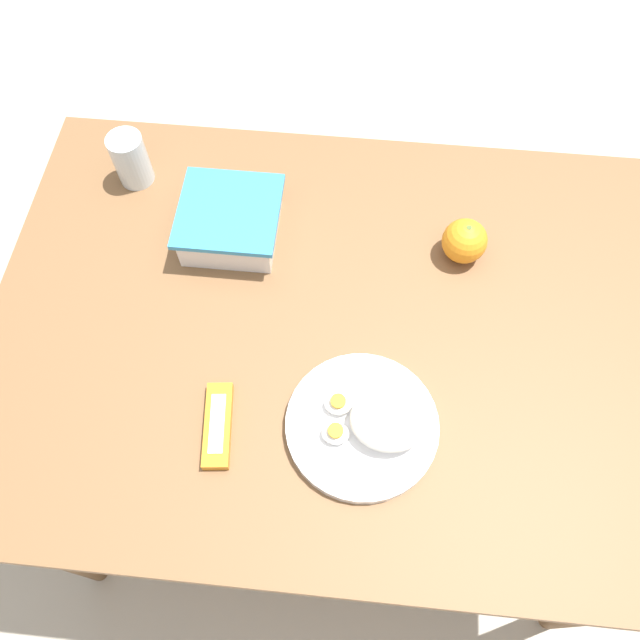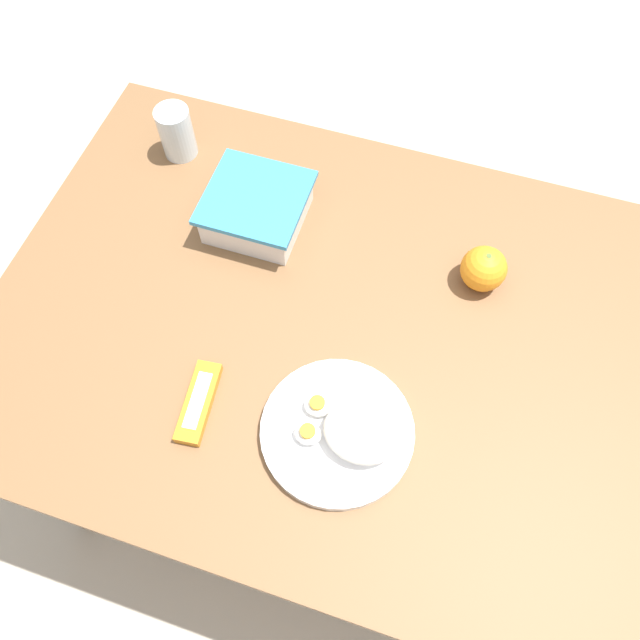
{
  "view_description": "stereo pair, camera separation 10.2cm",
  "coord_description": "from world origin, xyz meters",
  "px_view_note": "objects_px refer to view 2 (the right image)",
  "views": [
    {
      "loc": [
        0.01,
        -0.49,
        1.66
      ],
      "look_at": [
        -0.03,
        -0.01,
        0.76
      ],
      "focal_mm": 35.0,
      "sensor_mm": 36.0,
      "label": 1
    },
    {
      "loc": [
        0.11,
        -0.47,
        1.66
      ],
      "look_at": [
        -0.03,
        -0.01,
        0.76
      ],
      "focal_mm": 35.0,
      "sensor_mm": 36.0,
      "label": 2
    }
  ],
  "objects_px": {
    "drinking_glass": "(176,132)",
    "orange_fruit": "(484,269)",
    "candy_bar": "(199,402)",
    "food_container": "(257,210)",
    "rice_plate": "(344,431)"
  },
  "relations": [
    {
      "from": "orange_fruit",
      "to": "drinking_glass",
      "type": "relative_size",
      "value": 0.76
    },
    {
      "from": "candy_bar",
      "to": "drinking_glass",
      "type": "xyz_separation_m",
      "value": [
        -0.24,
        0.48,
        0.04
      ]
    },
    {
      "from": "food_container",
      "to": "candy_bar",
      "type": "bearing_deg",
      "value": -84.14
    },
    {
      "from": "orange_fruit",
      "to": "rice_plate",
      "type": "distance_m",
      "value": 0.37
    },
    {
      "from": "candy_bar",
      "to": "food_container",
      "type": "bearing_deg",
      "value": 95.86
    },
    {
      "from": "orange_fruit",
      "to": "rice_plate",
      "type": "height_order",
      "value": "orange_fruit"
    },
    {
      "from": "food_container",
      "to": "drinking_glass",
      "type": "relative_size",
      "value": 1.71
    },
    {
      "from": "food_container",
      "to": "candy_bar",
      "type": "distance_m",
      "value": 0.37
    },
    {
      "from": "drinking_glass",
      "to": "food_container",
      "type": "bearing_deg",
      "value": -28.61
    },
    {
      "from": "candy_bar",
      "to": "rice_plate",
      "type": "bearing_deg",
      "value": 5.32
    },
    {
      "from": "rice_plate",
      "to": "orange_fruit",
      "type": "bearing_deg",
      "value": 67.11
    },
    {
      "from": "food_container",
      "to": "candy_bar",
      "type": "xyz_separation_m",
      "value": [
        0.04,
        -0.37,
        -0.02
      ]
    },
    {
      "from": "food_container",
      "to": "drinking_glass",
      "type": "bearing_deg",
      "value": 151.39
    },
    {
      "from": "drinking_glass",
      "to": "orange_fruit",
      "type": "bearing_deg",
      "value": -10.62
    },
    {
      "from": "rice_plate",
      "to": "candy_bar",
      "type": "relative_size",
      "value": 1.71
    }
  ]
}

